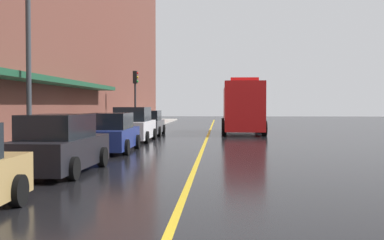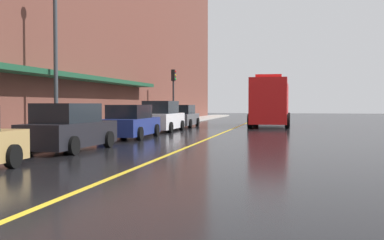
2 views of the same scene
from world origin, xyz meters
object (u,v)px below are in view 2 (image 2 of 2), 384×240
(parked_car_3, at_px, (162,117))
(parking_meter_2, at_px, (77,119))
(parked_car_1, at_px, (70,128))
(parked_car_2, at_px, (131,122))
(parked_car_4, at_px, (182,117))
(parking_meter_0, at_px, (58,120))
(fire_truck, at_px, (271,103))
(traffic_light_near, at_px, (173,86))
(street_lamp_left, at_px, (55,42))
(parking_meter_1, at_px, (115,116))

(parked_car_3, relative_size, parking_meter_2, 3.51)
(parked_car_1, relative_size, parked_car_2, 0.98)
(parked_car_4, relative_size, parking_meter_2, 3.47)
(parked_car_2, distance_m, parking_meter_0, 4.88)
(parked_car_4, bearing_deg, fire_truck, -70.15)
(parked_car_3, height_order, parked_car_4, parked_car_3)
(parked_car_4, distance_m, parking_meter_2, 14.44)
(parking_meter_0, height_order, parking_meter_2, same)
(fire_truck, height_order, parking_meter_0, fire_truck)
(fire_truck, distance_m, traffic_light_near, 7.77)
(traffic_light_near, bearing_deg, street_lamp_left, -92.16)
(parked_car_4, height_order, traffic_light_near, traffic_light_near)
(parked_car_2, relative_size, traffic_light_near, 1.10)
(parked_car_4, xyz_separation_m, parking_meter_1, (-1.36, -9.94, 0.29))
(parked_car_2, distance_m, parked_car_3, 5.92)
(parking_meter_0, bearing_deg, traffic_light_near, 89.81)
(parking_meter_2, bearing_deg, parked_car_2, 63.16)
(parked_car_4, height_order, parking_meter_1, parked_car_4)
(parked_car_1, height_order, fire_truck, fire_truck)
(parking_meter_1, distance_m, traffic_light_near, 12.51)
(parked_car_1, xyz_separation_m, parked_car_2, (0.05, 6.42, -0.03))
(fire_truck, distance_m, parking_meter_2, 18.49)
(parked_car_2, xyz_separation_m, fire_truck, (6.24, 13.89, 1.02))
(parking_meter_1, bearing_deg, parked_car_2, -46.22)
(traffic_light_near, bearing_deg, parked_car_1, -86.16)
(parked_car_2, height_order, parked_car_4, parked_car_2)
(parked_car_1, distance_m, parking_meter_1, 8.08)
(parked_car_3, distance_m, parking_meter_2, 8.93)
(fire_truck, height_order, parking_meter_1, fire_truck)
(parked_car_2, bearing_deg, parking_meter_2, 151.79)
(parking_meter_2, bearing_deg, street_lamp_left, -127.28)
(parking_meter_2, distance_m, traffic_light_near, 16.90)
(traffic_light_near, bearing_deg, parked_car_3, -80.66)
(parked_car_2, xyz_separation_m, traffic_light_near, (-1.41, 13.87, 2.37))
(parked_car_3, distance_m, fire_truck, 10.23)
(fire_truck, xyz_separation_m, parking_meter_0, (-7.71, -18.54, -0.74))
(parked_car_2, bearing_deg, street_lamp_left, 149.36)
(parked_car_4, xyz_separation_m, traffic_light_near, (-1.30, 2.40, 2.38))
(parked_car_4, height_order, street_lamp_left, street_lamp_left)
(parking_meter_1, xyz_separation_m, traffic_light_near, (0.06, 12.33, 2.10))
(parking_meter_1, xyz_separation_m, parking_meter_2, (0.00, -4.44, 0.00))
(parked_car_1, relative_size, fire_truck, 0.55)
(street_lamp_left, bearing_deg, parked_car_4, 82.64)
(parked_car_3, bearing_deg, parked_car_2, -179.11)
(street_lamp_left, bearing_deg, parking_meter_1, 83.45)
(street_lamp_left, height_order, traffic_light_near, street_lamp_left)
(parking_meter_0, height_order, parking_meter_1, same)
(street_lamp_left, bearing_deg, fire_truck, 64.69)
(parked_car_4, xyz_separation_m, street_lamp_left, (-1.96, -15.16, 3.63))
(fire_truck, bearing_deg, street_lamp_left, -25.36)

